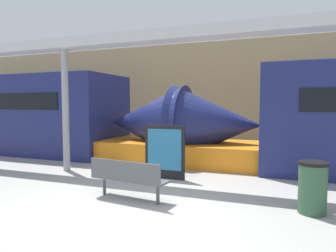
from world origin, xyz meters
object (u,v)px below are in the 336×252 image
bench_near (127,176)px  poster_board (165,152)px  trash_bin (312,187)px  support_column_near (66,111)px

bench_near → poster_board: 1.98m
trash_bin → bench_near: bearing=-171.3°
poster_board → bench_near: bearing=-91.8°
bench_near → trash_bin: (3.50, 0.53, -0.03)m
trash_bin → poster_board: bearing=157.4°
bench_near → trash_bin: size_ratio=1.83×
bench_near → support_column_near: size_ratio=0.48×
support_column_near → trash_bin: bearing=-11.4°
poster_board → trash_bin: bearing=-22.6°
bench_near → support_column_near: bearing=155.8°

